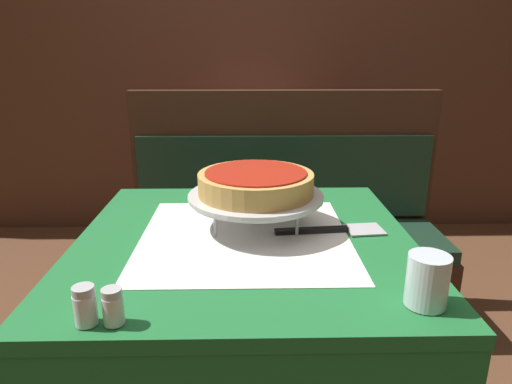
# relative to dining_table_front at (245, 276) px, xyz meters

# --- Properties ---
(dining_table_front) EXTENTS (0.82, 0.82, 0.75)m
(dining_table_front) POSITION_rel_dining_table_front_xyz_m (0.00, 0.00, 0.00)
(dining_table_front) COLOR #1E6B33
(dining_table_front) RESTS_ON ground_plane
(dining_table_rear) EXTENTS (0.64, 0.64, 0.75)m
(dining_table_rear) POSITION_rel_dining_table_front_xyz_m (0.08, 1.54, -0.01)
(dining_table_rear) COLOR red
(dining_table_rear) RESTS_ON ground_plane
(booth_bench) EXTENTS (1.35, 0.45, 1.02)m
(booth_bench) POSITION_rel_dining_table_front_xyz_m (0.17, 0.81, -0.34)
(booth_bench) COLOR #3D2316
(booth_bench) RESTS_ON ground_plane
(back_wall_panel) EXTENTS (6.00, 0.04, 2.40)m
(back_wall_panel) POSITION_rel_dining_table_front_xyz_m (0.00, 1.98, 0.55)
(back_wall_panel) COLOR #4C2D1E
(back_wall_panel) RESTS_ON ground_plane
(pizza_pan_stand) EXTENTS (0.34, 0.34, 0.09)m
(pizza_pan_stand) POSITION_rel_dining_table_front_xyz_m (0.03, 0.06, 0.19)
(pizza_pan_stand) COLOR #ADADB2
(pizza_pan_stand) RESTS_ON dining_table_front
(deep_dish_pizza) EXTENTS (0.29, 0.29, 0.06)m
(deep_dish_pizza) POSITION_rel_dining_table_front_xyz_m (0.03, 0.06, 0.23)
(deep_dish_pizza) COLOR tan
(deep_dish_pizza) RESTS_ON pizza_pan_stand
(pizza_server) EXTENTS (0.28, 0.09, 0.01)m
(pizza_server) POSITION_rel_dining_table_front_xyz_m (0.22, 0.03, 0.11)
(pizza_server) COLOR #BCBCC1
(pizza_server) RESTS_ON dining_table_front
(water_glass_near) EXTENTS (0.07, 0.07, 0.10)m
(water_glass_near) POSITION_rel_dining_table_front_xyz_m (0.32, -0.32, 0.16)
(water_glass_near) COLOR silver
(water_glass_near) RESTS_ON dining_table_front
(salt_shaker) EXTENTS (0.04, 0.04, 0.07)m
(salt_shaker) POSITION_rel_dining_table_front_xyz_m (-0.26, -0.36, 0.14)
(salt_shaker) COLOR silver
(salt_shaker) RESTS_ON dining_table_front
(pepper_shaker) EXTENTS (0.04, 0.04, 0.06)m
(pepper_shaker) POSITION_rel_dining_table_front_xyz_m (-0.22, -0.36, 0.14)
(pepper_shaker) COLOR silver
(pepper_shaker) RESTS_ON dining_table_front
(condiment_caddy) EXTENTS (0.13, 0.13, 0.18)m
(condiment_caddy) POSITION_rel_dining_table_front_xyz_m (0.00, 1.47, 0.15)
(condiment_caddy) COLOR black
(condiment_caddy) RESTS_ON dining_table_rear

